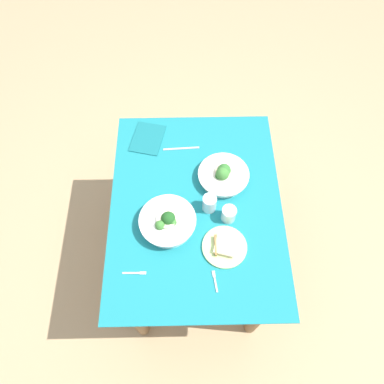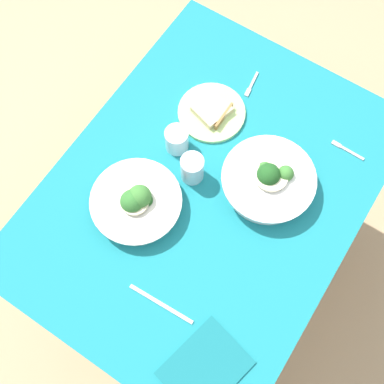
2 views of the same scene
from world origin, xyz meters
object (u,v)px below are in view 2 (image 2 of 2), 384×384
bread_side_plate (212,112)px  table_knife_left (161,304)px  fork_by_far_bowl (346,150)px  water_glass_center (177,140)px  broccoli_bowl_near (268,181)px  napkin_folded_upper (205,368)px  water_glass_side (192,168)px  fork_by_near_bowl (251,85)px  broccoli_bowl_far (137,202)px

bread_side_plate → table_knife_left: bread_side_plate is taller
fork_by_far_bowl → water_glass_center: bearing=32.5°
water_glass_center → broccoli_bowl_near: bearing=-83.2°
table_knife_left → napkin_folded_upper: napkin_folded_upper is taller
bread_side_plate → fork_by_far_bowl: bread_side_plate is taller
water_glass_center → water_glass_side: 0.10m
water_glass_side → table_knife_left: water_glass_side is taller
fork_by_far_bowl → broccoli_bowl_near: bearing=59.1°
broccoli_bowl_near → fork_by_near_bowl: bearing=37.9°
broccoli_bowl_near → broccoli_bowl_far: bearing=132.7°
broccoli_bowl_far → water_glass_side: (0.16, -0.08, 0.01)m
broccoli_bowl_far → table_knife_left: bearing=-132.1°
broccoli_bowl_near → fork_by_near_bowl: 0.34m
broccoli_bowl_near → bread_side_plate: broccoli_bowl_near is taller
water_glass_side → napkin_folded_upper: 0.53m
napkin_folded_upper → broccoli_bowl_near: bearing=13.0°
fork_by_far_bowl → napkin_folded_upper: (-0.74, 0.02, 0.00)m
broccoli_bowl_near → water_glass_side: size_ratio=2.80×
fork_by_far_bowl → table_knife_left: same height
water_glass_center → fork_by_near_bowl: 0.31m
bread_side_plate → table_knife_left: 0.59m
broccoli_bowl_far → water_glass_center: (0.22, 0.01, 0.01)m
fork_by_far_bowl → napkin_folded_upper: napkin_folded_upper is taller
broccoli_bowl_near → water_glass_center: 0.29m
broccoli_bowl_far → bread_side_plate: 0.37m
broccoli_bowl_far → fork_by_far_bowl: size_ratio=2.42×
bread_side_plate → fork_by_near_bowl: bread_side_plate is taller
broccoli_bowl_near → water_glass_center: size_ratio=3.28×
broccoli_bowl_near → water_glass_center: (-0.03, 0.28, 0.00)m
bread_side_plate → table_knife_left: bearing=-160.8°
broccoli_bowl_far → water_glass_side: bearing=-25.0°
broccoli_bowl_far → water_glass_center: bearing=3.1°
napkin_folded_upper → fork_by_far_bowl: bearing=-1.8°
broccoli_bowl_far → napkin_folded_upper: bearing=-123.5°
bread_side_plate → table_knife_left: (-0.56, -0.19, -0.01)m
bread_side_plate → water_glass_side: 0.21m
broccoli_bowl_near → napkin_folded_upper: size_ratio=1.30×
broccoli_bowl_near → table_knife_left: bearing=171.8°
water_glass_side → table_knife_left: (-0.35, -0.13, -0.04)m
fork_by_near_bowl → broccoli_bowl_near: bearing=29.6°
water_glass_side → bread_side_plate: bearing=16.7°
water_glass_side → fork_by_near_bowl: size_ratio=0.99×
broccoli_bowl_near → fork_by_near_bowl: (0.27, 0.21, -0.04)m
broccoli_bowl_far → water_glass_center: size_ratio=3.17×
fork_by_far_bowl → table_knife_left: (-0.67, 0.20, -0.00)m
broccoli_bowl_near → water_glass_center: broccoli_bowl_near is taller
bread_side_plate → water_glass_side: size_ratio=2.17×
water_glass_center → fork_by_far_bowl: 0.50m
water_glass_side → fork_by_near_bowl: bearing=1.8°
fork_by_far_bowl → fork_by_near_bowl: bearing=-5.4°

